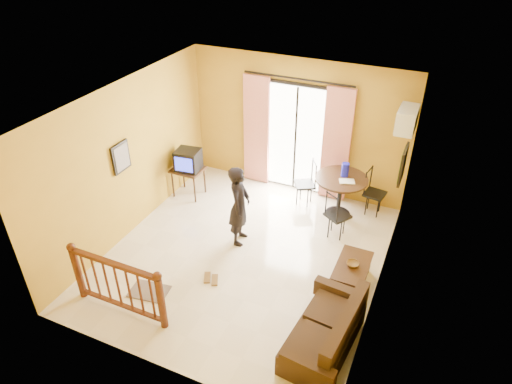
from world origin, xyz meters
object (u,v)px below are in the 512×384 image
at_px(sofa, 327,334).
at_px(television, 188,160).
at_px(coffee_table, 352,271).
at_px(dining_table, 341,186).
at_px(standing_person, 239,206).

bearing_deg(sofa, television, 150.66).
distance_m(coffee_table, sofa, 1.38).
bearing_deg(dining_table, standing_person, -132.79).
bearing_deg(coffee_table, sofa, -90.06).
bearing_deg(standing_person, dining_table, -53.60).
distance_m(dining_table, coffee_table, 1.98).
distance_m(television, dining_table, 3.07).
bearing_deg(television, standing_person, -37.53).
distance_m(television, coffee_table, 3.96).
relative_size(sofa, standing_person, 1.08).
bearing_deg(sofa, coffee_table, 95.80).
xyz_separation_m(coffee_table, sofa, (-0.00, -1.38, 0.01)).
bearing_deg(dining_table, sofa, -77.48).
xyz_separation_m(television, standing_person, (1.61, -0.96, -0.08)).
bearing_deg(television, coffee_table, -25.32).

